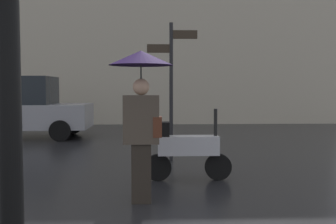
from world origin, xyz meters
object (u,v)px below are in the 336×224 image
Objects in this scene: parked_scooter at (185,148)px; parked_car_left at (21,107)px; pedestrian_with_umbrella at (142,92)px; street_signpost at (171,78)px.

parked_car_left reaches higher than parked_scooter.
parked_car_left is (-4.02, 7.22, -0.55)m from pedestrian_with_umbrella.
pedestrian_with_umbrella is 3.11m from street_signpost.
street_signpost is (0.57, 3.05, 0.28)m from pedestrian_with_umbrella.
street_signpost reaches higher than parked_scooter.
parked_scooter is 0.36× the size of parked_car_left.
street_signpost is (-0.15, 1.80, 1.25)m from parked_scooter.
street_signpost is (4.58, -4.17, 0.83)m from parked_car_left.
pedestrian_with_umbrella is at bearing -100.58° from street_signpost.
parked_car_left is at bearing 121.72° from parked_scooter.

